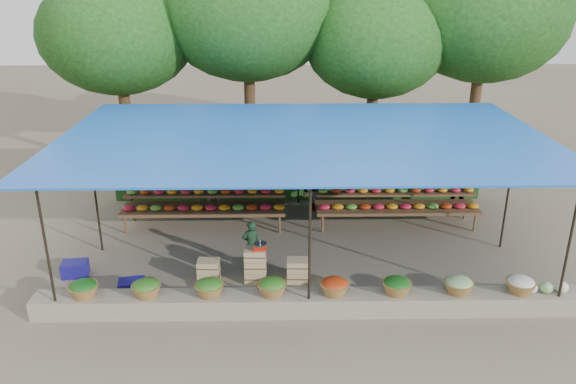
{
  "coord_description": "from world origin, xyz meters",
  "views": [
    {
      "loc": [
        -0.56,
        -12.12,
        6.13
      ],
      "look_at": [
        -0.34,
        0.2,
        1.38
      ],
      "focal_mm": 35.0,
      "sensor_mm": 36.0,
      "label": 1
    }
  ],
  "objects_px": {
    "blue_crate_front": "(132,287)",
    "blue_crate_back": "(75,269)",
    "weighing_scale": "(260,246)",
    "crate_counter": "(254,268)",
    "vendor_seated": "(251,244)"
  },
  "relations": [
    {
      "from": "crate_counter",
      "to": "blue_crate_back",
      "type": "bearing_deg",
      "value": 175.29
    },
    {
      "from": "crate_counter",
      "to": "vendor_seated",
      "type": "bearing_deg",
      "value": 97.12
    },
    {
      "from": "crate_counter",
      "to": "weighing_scale",
      "type": "distance_m",
      "value": 0.55
    },
    {
      "from": "vendor_seated",
      "to": "blue_crate_front",
      "type": "distance_m",
      "value": 2.69
    },
    {
      "from": "vendor_seated",
      "to": "blue_crate_back",
      "type": "xyz_separation_m",
      "value": [
        -3.85,
        -0.31,
        -0.4
      ]
    },
    {
      "from": "weighing_scale",
      "to": "blue_crate_back",
      "type": "relative_size",
      "value": 0.56
    },
    {
      "from": "weighing_scale",
      "to": "blue_crate_front",
      "type": "distance_m",
      "value": 2.77
    },
    {
      "from": "crate_counter",
      "to": "blue_crate_back",
      "type": "distance_m",
      "value": 3.94
    },
    {
      "from": "crate_counter",
      "to": "weighing_scale",
      "type": "height_order",
      "value": "weighing_scale"
    },
    {
      "from": "crate_counter",
      "to": "blue_crate_front",
      "type": "height_order",
      "value": "crate_counter"
    },
    {
      "from": "crate_counter",
      "to": "blue_crate_front",
      "type": "xyz_separation_m",
      "value": [
        -2.5,
        -0.46,
        -0.16
      ]
    },
    {
      "from": "blue_crate_front",
      "to": "blue_crate_back",
      "type": "height_order",
      "value": "blue_crate_back"
    },
    {
      "from": "crate_counter",
      "to": "vendor_seated",
      "type": "relative_size",
      "value": 2.1
    },
    {
      "from": "weighing_scale",
      "to": "blue_crate_front",
      "type": "relative_size",
      "value": 0.59
    },
    {
      "from": "vendor_seated",
      "to": "blue_crate_back",
      "type": "bearing_deg",
      "value": -3.45
    }
  ]
}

